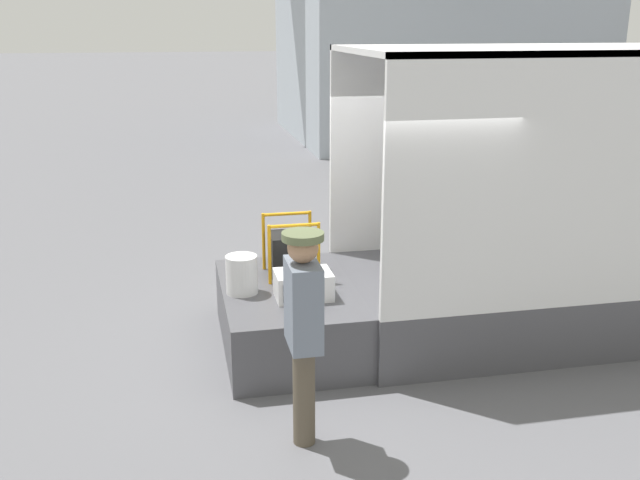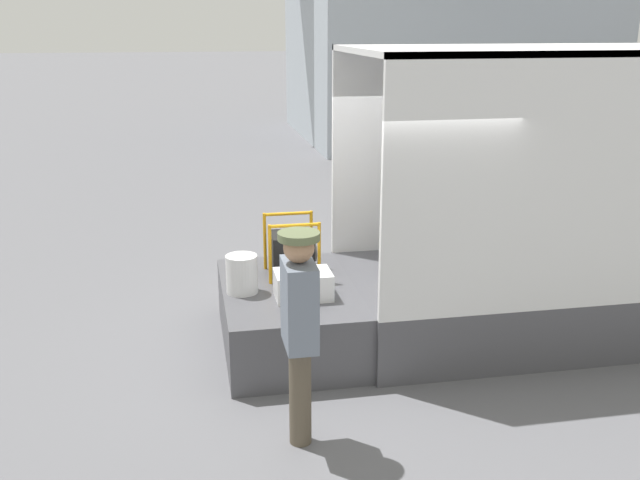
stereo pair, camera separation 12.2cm
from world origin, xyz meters
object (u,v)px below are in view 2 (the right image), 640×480
Objects in this scene: microwave at (303,285)px; worker_person at (299,317)px; portable_generator at (293,253)px; orange_bucket at (242,274)px.

microwave is 0.31× the size of worker_person.
microwave is at bearing -90.35° from portable_generator.
worker_person is at bearing -79.96° from orange_bucket.
orange_bucket is at bearing 100.04° from worker_person.
microwave is at bearing 79.64° from worker_person.
worker_person is at bearing -100.36° from microwave.
portable_generator is (0.00, 0.69, 0.11)m from microwave.
microwave is 0.64m from orange_bucket.
portable_generator reaches higher than microwave.
portable_generator is 2.22m from worker_person.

